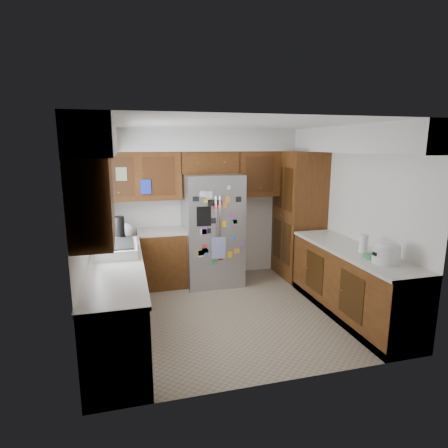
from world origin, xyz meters
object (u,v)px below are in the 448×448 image
Objects in this scene: paper_towel at (364,243)px; fridge at (213,230)px; rice_cooker at (386,251)px; pantry at (299,215)px.

fridge is at bearing 129.59° from paper_towel.
rice_cooker reaches higher than paper_towel.
fridge is 2.39m from paper_towel.
paper_towel is (0.02, -1.79, -0.04)m from pantry.
rice_cooker is 1.33× the size of paper_towel.
paper_towel is at bearing -89.31° from pantry.
pantry is 1.51m from fridge.
fridge is 2.74m from rice_cooker.
rice_cooker is at bearing -56.82° from fridge.
pantry is 9.11× the size of paper_towel.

